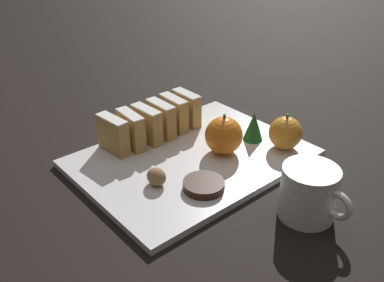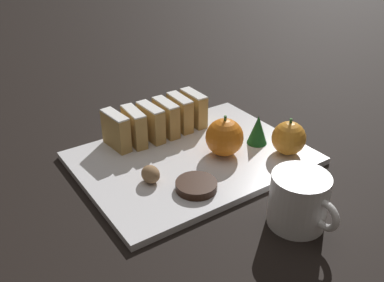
{
  "view_description": "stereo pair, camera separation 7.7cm",
  "coord_description": "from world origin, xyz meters",
  "px_view_note": "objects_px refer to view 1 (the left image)",
  "views": [
    {
      "loc": [
        0.51,
        -0.44,
        0.42
      ],
      "look_at": [
        0.0,
        0.0,
        0.04
      ],
      "focal_mm": 40.0,
      "sensor_mm": 36.0,
      "label": 1
    },
    {
      "loc": [
        0.55,
        -0.38,
        0.42
      ],
      "look_at": [
        0.0,
        0.0,
        0.04
      ],
      "focal_mm": 40.0,
      "sensor_mm": 36.0,
      "label": 2
    }
  ],
  "objects_px": {
    "coffee_mug": "(309,193)",
    "walnut": "(156,177)",
    "orange_near": "(224,135)",
    "orange_far": "(285,133)",
    "chocolate_cookie": "(204,185)"
  },
  "relations": [
    {
      "from": "orange_far",
      "to": "chocolate_cookie",
      "type": "bearing_deg",
      "value": -90.06
    },
    {
      "from": "orange_near",
      "to": "chocolate_cookie",
      "type": "distance_m",
      "value": 0.13
    },
    {
      "from": "walnut",
      "to": "coffee_mug",
      "type": "relative_size",
      "value": 0.31
    },
    {
      "from": "orange_far",
      "to": "walnut",
      "type": "relative_size",
      "value": 1.97
    },
    {
      "from": "coffee_mug",
      "to": "walnut",
      "type": "bearing_deg",
      "value": -146.37
    },
    {
      "from": "walnut",
      "to": "orange_near",
      "type": "bearing_deg",
      "value": 91.13
    },
    {
      "from": "coffee_mug",
      "to": "orange_far",
      "type": "bearing_deg",
      "value": 139.26
    },
    {
      "from": "orange_near",
      "to": "walnut",
      "type": "relative_size",
      "value": 2.17
    },
    {
      "from": "walnut",
      "to": "orange_far",
      "type": "bearing_deg",
      "value": 76.74
    },
    {
      "from": "orange_near",
      "to": "coffee_mug",
      "type": "relative_size",
      "value": 0.68
    },
    {
      "from": "coffee_mug",
      "to": "orange_near",
      "type": "bearing_deg",
      "value": 173.78
    },
    {
      "from": "orange_far",
      "to": "walnut",
      "type": "distance_m",
      "value": 0.26
    },
    {
      "from": "walnut",
      "to": "chocolate_cookie",
      "type": "height_order",
      "value": "walnut"
    },
    {
      "from": "orange_far",
      "to": "chocolate_cookie",
      "type": "height_order",
      "value": "orange_far"
    },
    {
      "from": "orange_far",
      "to": "coffee_mug",
      "type": "height_order",
      "value": "same"
    }
  ]
}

